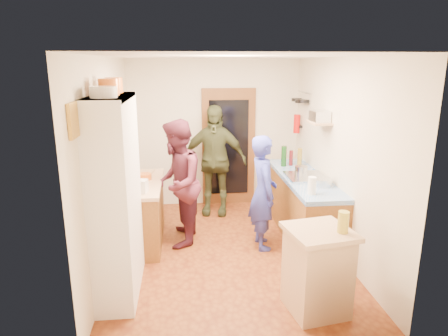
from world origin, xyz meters
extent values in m
cube|color=brown|center=(0.00, 0.00, -0.01)|extent=(3.00, 4.00, 0.02)
cube|color=silver|center=(0.00, 0.00, 2.61)|extent=(3.00, 4.00, 0.02)
cube|color=beige|center=(0.00, 2.01, 1.30)|extent=(3.00, 0.02, 2.60)
cube|color=beige|center=(0.00, -2.01, 1.30)|extent=(3.00, 0.02, 2.60)
cube|color=beige|center=(-1.51, 0.00, 1.30)|extent=(0.02, 4.00, 2.60)
cube|color=beige|center=(1.51, 0.00, 1.30)|extent=(0.02, 4.00, 2.60)
cube|color=brown|center=(0.25, 1.97, 1.05)|extent=(0.95, 0.06, 2.10)
cube|color=black|center=(0.25, 1.94, 1.05)|extent=(0.70, 0.02, 1.70)
cube|color=white|center=(-1.30, -0.80, 1.10)|extent=(0.40, 1.20, 2.20)
cube|color=white|center=(-1.30, -0.80, 2.18)|extent=(0.40, 1.14, 0.04)
cylinder|color=white|center=(-1.30, -1.09, 2.25)|extent=(0.26, 0.26, 0.11)
cylinder|color=orange|center=(-1.30, -0.79, 2.28)|extent=(0.21, 0.21, 0.17)
cylinder|color=orange|center=(-1.30, -0.46, 2.28)|extent=(0.19, 0.19, 0.17)
cube|color=brown|center=(-1.20, 0.45, 0.42)|extent=(0.60, 1.40, 0.85)
cube|color=tan|center=(-1.20, 0.45, 0.88)|extent=(0.64, 1.44, 0.05)
cube|color=white|center=(-1.15, -0.02, 0.98)|extent=(0.25, 0.19, 0.17)
cylinder|color=white|center=(-1.25, 0.30, 0.98)|extent=(0.16, 0.16, 0.16)
cylinder|color=orange|center=(-1.12, 0.58, 0.94)|extent=(0.20, 0.20, 0.08)
cube|color=tan|center=(-1.18, 0.96, 0.91)|extent=(0.35, 0.29, 0.02)
cube|color=brown|center=(1.20, 0.50, 0.42)|extent=(0.60, 2.20, 0.84)
cube|color=#0850B2|center=(1.20, 0.50, 0.87)|extent=(0.62, 2.22, 0.06)
cube|color=silver|center=(1.20, 0.39, 0.92)|extent=(0.55, 0.58, 0.04)
cylinder|color=silver|center=(1.15, 0.48, 1.00)|extent=(0.18, 0.18, 0.12)
cylinder|color=#143F14|center=(1.05, 1.12, 1.07)|extent=(0.11, 0.11, 0.33)
cylinder|color=#591419|center=(1.18, 1.16, 1.02)|extent=(0.08, 0.08, 0.25)
cylinder|color=olive|center=(1.31, 1.11, 1.05)|extent=(0.09, 0.09, 0.29)
cylinder|color=white|center=(1.05, -0.32, 1.01)|extent=(0.13, 0.13, 0.23)
cylinder|color=silver|center=(1.30, 0.01, 0.95)|extent=(0.30, 0.30, 0.11)
cube|color=tan|center=(0.77, -1.44, 0.43)|extent=(0.64, 0.64, 0.86)
cube|color=tan|center=(0.77, -1.44, 0.89)|extent=(0.72, 0.72, 0.05)
cube|color=white|center=(0.72, -1.40, 0.90)|extent=(0.39, 0.34, 0.02)
cylinder|color=#AD9E2D|center=(0.97, -1.53, 1.02)|extent=(0.12, 0.12, 0.22)
cylinder|color=silver|center=(1.46, 1.52, 2.05)|extent=(0.02, 0.65, 0.02)
cylinder|color=black|center=(1.40, 1.35, 1.92)|extent=(0.18, 0.18, 0.05)
cylinder|color=black|center=(1.40, 1.55, 1.90)|extent=(0.16, 0.16, 0.05)
cylinder|color=black|center=(1.40, 1.75, 1.91)|extent=(0.17, 0.17, 0.05)
cube|color=tan|center=(1.37, 0.45, 1.70)|extent=(0.26, 0.42, 0.03)
cube|color=silver|center=(1.37, 0.45, 1.79)|extent=(0.23, 0.31, 0.15)
cube|color=black|center=(1.47, 1.70, 1.45)|extent=(0.06, 0.10, 0.04)
cylinder|color=red|center=(1.41, 1.70, 1.50)|extent=(0.11, 0.11, 0.32)
cube|color=gold|center=(-1.48, -1.55, 2.05)|extent=(0.03, 0.25, 0.30)
imported|color=#3139A0|center=(0.55, 0.09, 0.80)|extent=(0.41, 0.60, 1.59)
imported|color=#481A28|center=(-0.62, 0.38, 0.89)|extent=(0.77, 0.94, 1.79)
imported|color=#363B20|center=(-0.04, 1.47, 0.93)|extent=(1.17, 0.68, 1.87)
camera|label=1|loc=(-0.56, -5.01, 2.52)|focal=32.00mm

